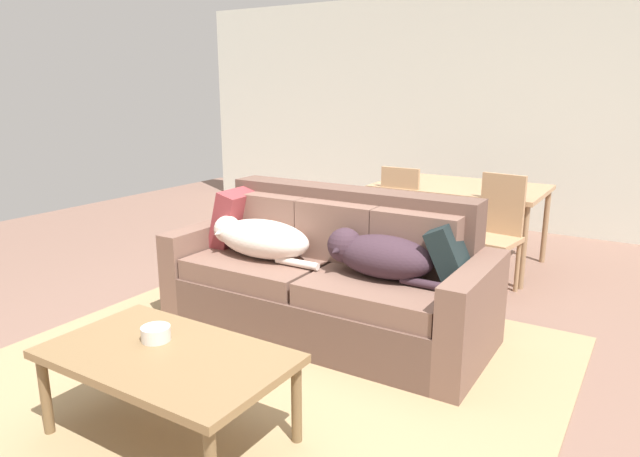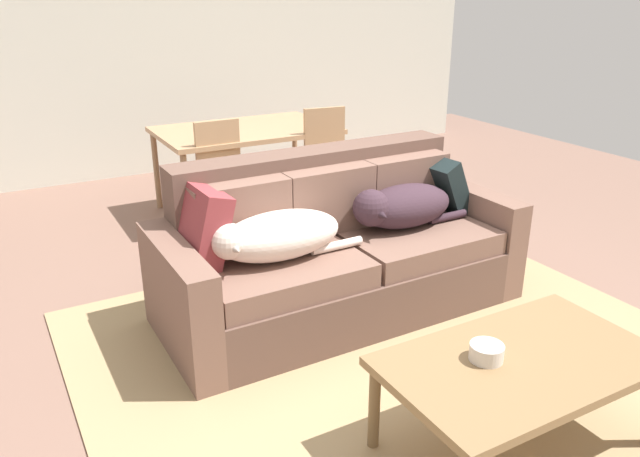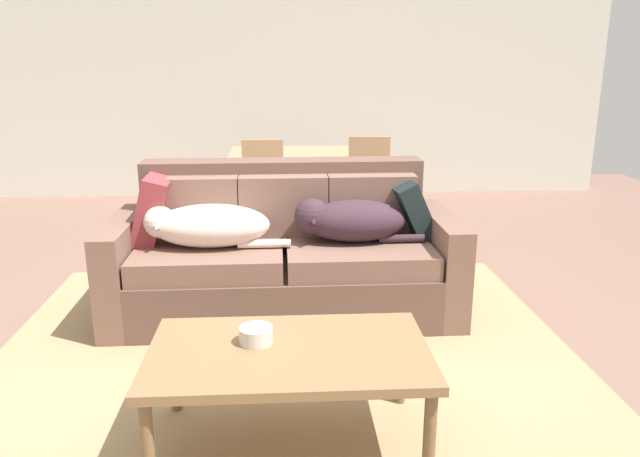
{
  "view_description": "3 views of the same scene",
  "coord_description": "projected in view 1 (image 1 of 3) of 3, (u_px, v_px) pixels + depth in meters",
  "views": [
    {
      "loc": [
        2.02,
        -2.81,
        1.66
      ],
      "look_at": [
        0.05,
        0.35,
        0.71
      ],
      "focal_mm": 32.03,
      "sensor_mm": 36.0,
      "label": 1
    },
    {
      "loc": [
        -1.66,
        -2.64,
        1.88
      ],
      "look_at": [
        0.02,
        0.37,
        0.54
      ],
      "focal_mm": 34.75,
      "sensor_mm": 36.0,
      "label": 2
    },
    {
      "loc": [
        0.13,
        -3.41,
        1.6
      ],
      "look_at": [
        0.35,
        0.24,
        0.58
      ],
      "focal_mm": 34.11,
      "sensor_mm": 36.0,
      "label": 3
    }
  ],
  "objects": [
    {
      "name": "dining_chair_near_right",
      "position": [
        496.0,
        229.0,
        4.6
      ],
      "size": [
        0.45,
        0.45,
        0.96
      ],
      "rotation": [
        0.0,
        0.0,
        -0.13
      ],
      "color": "tan",
      "rests_on": "ground"
    },
    {
      "name": "dining_chair_near_left",
      "position": [
        394.0,
        216.0,
        5.11
      ],
      "size": [
        0.4,
        0.4,
        0.93
      ],
      "rotation": [
        0.0,
        0.0,
        0.01
      ],
      "color": "tan",
      "rests_on": "ground"
    },
    {
      "name": "dog_on_left_cushion",
      "position": [
        260.0,
        238.0,
        3.95
      ],
      "size": [
        0.89,
        0.35,
        0.26
      ],
      "rotation": [
        0.0,
        0.0,
        0.01
      ],
      "color": "beige",
      "rests_on": "couch"
    },
    {
      "name": "bowl_on_coffee_table",
      "position": [
        156.0,
        334.0,
        2.75
      ],
      "size": [
        0.14,
        0.14,
        0.07
      ],
      "primitive_type": "cylinder",
      "color": "silver",
      "rests_on": "coffee_table"
    },
    {
      "name": "dining_table",
      "position": [
        461.0,
        192.0,
        5.31
      ],
      "size": [
        1.49,
        0.97,
        0.75
      ],
      "color": "tan",
      "rests_on": "ground"
    },
    {
      "name": "throw_pillow_by_left_arm",
      "position": [
        238.0,
        218.0,
        4.28
      ],
      "size": [
        0.28,
        0.44,
        0.46
      ],
      "primitive_type": "cube",
      "rotation": [
        0.0,
        0.26,
        0.04
      ],
      "color": "brown",
      "rests_on": "couch"
    },
    {
      "name": "coffee_table",
      "position": [
        167.0,
        361.0,
        2.65
      ],
      "size": [
        1.16,
        0.68,
        0.45
      ],
      "color": "olive",
      "rests_on": "ground"
    },
    {
      "name": "area_rug",
      "position": [
        258.0,
        377.0,
        3.31
      ],
      "size": [
        3.27,
        3.21,
        0.01
      ],
      "primitive_type": "cube",
      "rotation": [
        0.0,
        0.0,
        0.01
      ],
      "color": "#A1875E",
      "rests_on": "ground"
    },
    {
      "name": "throw_pillow_by_right_arm",
      "position": [
        453.0,
        254.0,
        3.44
      ],
      "size": [
        0.32,
        0.41,
        0.4
      ],
      "primitive_type": "cube",
      "rotation": [
        0.0,
        -0.44,
        0.11
      ],
      "color": "black",
      "rests_on": "couch"
    },
    {
      "name": "couch",
      "position": [
        330.0,
        279.0,
        3.89
      ],
      "size": [
        2.2,
        0.93,
        0.95
      ],
      "rotation": [
        0.0,
        0.0,
        0.01
      ],
      "color": "brown",
      "rests_on": "ground"
    },
    {
      "name": "dog_on_right_cushion",
      "position": [
        378.0,
        255.0,
        3.55
      ],
      "size": [
        0.82,
        0.36,
        0.28
      ],
      "rotation": [
        0.0,
        0.0,
        0.01
      ],
      "color": "#39262F",
      "rests_on": "couch"
    },
    {
      "name": "ground_plane",
      "position": [
        286.0,
        343.0,
        3.75
      ],
      "size": [
        10.0,
        10.0,
        0.0
      ],
      "primitive_type": "plane",
      "color": "#7E5D4F"
    },
    {
      "name": "back_partition",
      "position": [
        481.0,
        111.0,
        6.71
      ],
      "size": [
        8.0,
        0.12,
        2.7
      ],
      "primitive_type": "cube",
      "color": "silver",
      "rests_on": "ground"
    }
  ]
}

